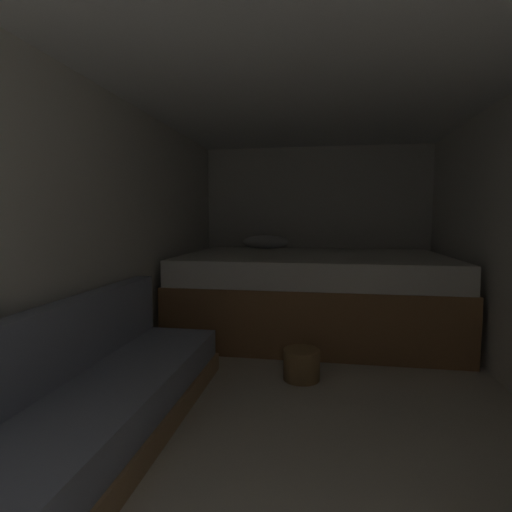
% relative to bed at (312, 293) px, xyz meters
% --- Properties ---
extents(ground_plane, '(7.20, 7.20, 0.00)m').
position_rel_bed_xyz_m(ground_plane, '(0.00, -1.70, -0.40)').
color(ground_plane, beige).
extents(wall_back, '(2.77, 0.05, 2.00)m').
position_rel_bed_xyz_m(wall_back, '(0.00, 0.92, 0.60)').
color(wall_back, silver).
rests_on(wall_back, ground).
extents(wall_left, '(0.05, 5.20, 2.00)m').
position_rel_bed_xyz_m(wall_left, '(-1.36, -1.70, 0.60)').
color(wall_left, silver).
rests_on(wall_left, ground).
extents(ceiling_slab, '(2.77, 5.20, 0.05)m').
position_rel_bed_xyz_m(ceiling_slab, '(0.00, -1.70, 1.63)').
color(ceiling_slab, white).
rests_on(ceiling_slab, wall_left).
extents(bed, '(2.55, 1.71, 0.95)m').
position_rel_bed_xyz_m(bed, '(0.00, 0.00, 0.00)').
color(bed, olive).
rests_on(bed, ground).
extents(sofa_left, '(0.64, 2.72, 0.71)m').
position_rel_bed_xyz_m(sofa_left, '(-1.04, -2.49, -0.17)').
color(sofa_left, tan).
rests_on(sofa_left, ground).
extents(wicker_basket, '(0.26, 0.26, 0.22)m').
position_rel_bed_xyz_m(wicker_basket, '(-0.04, -1.22, -0.29)').
color(wicker_basket, olive).
rests_on(wicker_basket, ground).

